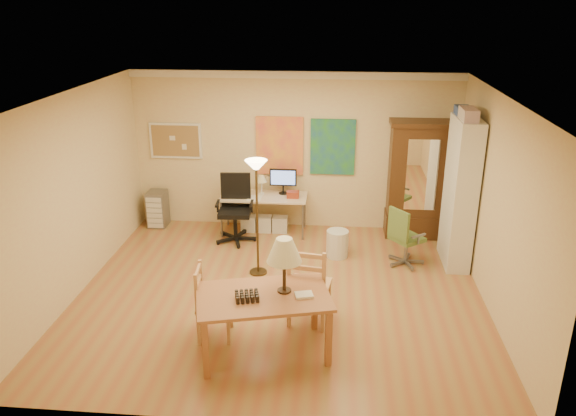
# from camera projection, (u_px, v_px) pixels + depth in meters

# --- Properties ---
(floor) EXTENTS (5.50, 5.50, 0.00)m
(floor) POSITION_uv_depth(u_px,v_px,m) (280.00, 294.00, 7.71)
(floor) COLOR #A8643B
(floor) RESTS_ON ground
(crown_molding) EXTENTS (5.50, 0.08, 0.12)m
(crown_molding) POSITION_uv_depth(u_px,v_px,m) (295.00, 75.00, 9.07)
(crown_molding) COLOR white
(crown_molding) RESTS_ON floor
(corkboard) EXTENTS (0.90, 0.04, 0.62)m
(corkboard) POSITION_uv_depth(u_px,v_px,m) (176.00, 141.00, 9.65)
(corkboard) COLOR #A17B4C
(corkboard) RESTS_ON floor
(art_panel_left) EXTENTS (0.80, 0.04, 1.00)m
(art_panel_left) POSITION_uv_depth(u_px,v_px,m) (280.00, 146.00, 9.52)
(art_panel_left) COLOR yellow
(art_panel_left) RESTS_ON floor
(art_panel_right) EXTENTS (0.75, 0.04, 0.95)m
(art_panel_right) POSITION_uv_depth(u_px,v_px,m) (333.00, 147.00, 9.44)
(art_panel_right) COLOR #215F87
(art_panel_right) RESTS_ON floor
(dining_table) EXTENTS (1.64, 1.22, 1.38)m
(dining_table) POSITION_uv_depth(u_px,v_px,m) (271.00, 283.00, 6.18)
(dining_table) COLOR #9B5C33
(dining_table) RESTS_ON floor
(ladder_chair_back) EXTENTS (0.56, 0.54, 1.06)m
(ladder_chair_back) POSITION_uv_depth(u_px,v_px,m) (309.00, 287.00, 6.86)
(ladder_chair_back) COLOR tan
(ladder_chair_back) RESTS_ON floor
(ladder_chair_left) EXTENTS (0.44, 0.46, 0.92)m
(ladder_chair_left) POSITION_uv_depth(u_px,v_px,m) (212.00, 304.00, 6.61)
(ladder_chair_left) COLOR tan
(ladder_chair_left) RESTS_ON floor
(torchiere_lamp) EXTENTS (0.31, 0.31, 1.73)m
(torchiere_lamp) POSITION_uv_depth(u_px,v_px,m) (256.00, 184.00, 7.80)
(torchiere_lamp) COLOR #3F3119
(torchiere_lamp) RESTS_ON floor
(computer_desk) EXTENTS (1.46, 0.64, 1.10)m
(computer_desk) POSITION_uv_depth(u_px,v_px,m) (266.00, 210.00, 9.61)
(computer_desk) COLOR #C5A990
(computer_desk) RESTS_ON floor
(office_chair_black) EXTENTS (0.69, 0.69, 1.11)m
(office_chair_black) POSITION_uv_depth(u_px,v_px,m) (236.00, 223.00, 9.31)
(office_chair_black) COLOR black
(office_chair_black) RESTS_ON floor
(office_chair_green) EXTENTS (0.59, 0.58, 0.92)m
(office_chair_green) POSITION_uv_depth(u_px,v_px,m) (404.00, 250.00, 8.47)
(office_chair_green) COLOR slate
(office_chair_green) RESTS_ON floor
(drawer_cart) EXTENTS (0.32, 0.38, 0.63)m
(drawer_cart) POSITION_uv_depth(u_px,v_px,m) (158.00, 209.00, 9.89)
(drawer_cart) COLOR slate
(drawer_cart) RESTS_ON floor
(armoire) EXTENTS (1.07, 0.51, 1.97)m
(armoire) POSITION_uv_depth(u_px,v_px,m) (419.00, 187.00, 9.32)
(armoire) COLOR #3E2711
(armoire) RESTS_ON floor
(bookshelf) EXTENTS (0.33, 0.89, 2.23)m
(bookshelf) POSITION_uv_depth(u_px,v_px,m) (460.00, 193.00, 8.25)
(bookshelf) COLOR white
(bookshelf) RESTS_ON floor
(wastebin) EXTENTS (0.34, 0.34, 0.43)m
(wastebin) POSITION_uv_depth(u_px,v_px,m) (337.00, 244.00, 8.75)
(wastebin) COLOR silver
(wastebin) RESTS_ON floor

